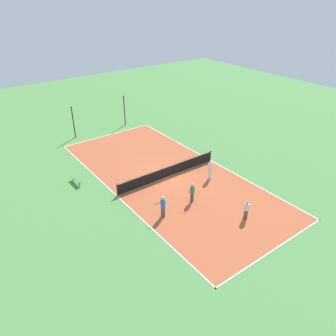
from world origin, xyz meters
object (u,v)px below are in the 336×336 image
at_px(fence_post_back_right, 124,111).
at_px(tennis_ball_left_sideline, 188,152).
at_px(tennis_ball_right_alley, 143,130).
at_px(tennis_ball_far_baseline, 181,211).
at_px(player_near_white, 210,169).
at_px(fence_post_back_left, 73,122).
at_px(bench, 76,179).
at_px(player_far_green, 192,191).
at_px(player_far_white, 246,209).
at_px(player_near_blue, 163,205).
at_px(tennis_net, 168,171).

bearing_deg(fence_post_back_right, tennis_ball_left_sideline, -82.60).
bearing_deg(tennis_ball_right_alley, tennis_ball_left_sideline, -85.99).
xyz_separation_m(tennis_ball_far_baseline, fence_post_back_right, (5.58, 18.14, 1.78)).
xyz_separation_m(player_near_white, fence_post_back_left, (-5.97, 15.87, 0.75)).
relative_size(bench, tennis_ball_right_alley, 24.35).
distance_m(player_near_white, fence_post_back_left, 16.98).
xyz_separation_m(player_far_green, tennis_ball_right_alley, (4.88, 14.81, -0.93)).
relative_size(tennis_ball_left_sideline, fence_post_back_right, 0.02).
bearing_deg(tennis_ball_left_sideline, tennis_ball_right_alley, 94.01).
distance_m(player_near_white, tennis_ball_right_alley, 13.18).
height_order(bench, tennis_ball_right_alley, bench).
xyz_separation_m(player_far_white, fence_post_back_right, (2.27, 21.62, 0.95)).
bearing_deg(player_near_white, player_near_blue, 13.34).
height_order(player_near_white, fence_post_back_left, fence_post_back_left).
distance_m(player_far_white, tennis_ball_right_alley, 19.09).
bearing_deg(player_near_blue, tennis_ball_far_baseline, 168.42).
distance_m(tennis_net, tennis_ball_right_alley, 11.30).
height_order(tennis_net, tennis_ball_right_alley, tennis_net).
relative_size(tennis_ball_left_sideline, fence_post_back_left, 0.02).
relative_size(bench, tennis_ball_left_sideline, 24.35).
bearing_deg(player_far_green, tennis_ball_right_alley, -134.64).
bearing_deg(player_near_blue, player_far_white, 142.53).
height_order(player_near_blue, fence_post_back_right, fence_post_back_right).
bearing_deg(tennis_ball_right_alley, fence_post_back_left, 159.09).
relative_size(player_far_white, tennis_ball_far_baseline, 22.51).
bearing_deg(bench, tennis_ball_right_alley, -59.27).
bearing_deg(player_far_white, player_near_white, -169.65).
relative_size(player_near_blue, tennis_ball_far_baseline, 26.33).
xyz_separation_m(tennis_ball_far_baseline, tennis_ball_right_alley, (6.40, 15.33, 0.00)).
bearing_deg(fence_post_back_left, player_far_white, -78.91).
xyz_separation_m(player_far_green, player_near_blue, (-2.99, -0.19, 0.07)).
relative_size(bench, fence_post_back_right, 0.45).
distance_m(player_far_green, fence_post_back_right, 18.09).
distance_m(player_near_blue, fence_post_back_right, 19.16).
bearing_deg(player_near_white, tennis_ball_left_sideline, -112.77).
distance_m(bench, player_near_blue, 9.02).
xyz_separation_m(bench, fence_post_back_right, (10.35, 9.44, 1.44)).
height_order(player_near_white, tennis_ball_left_sideline, player_near_white).
distance_m(tennis_net, fence_post_back_left, 13.77).
relative_size(player_far_green, tennis_ball_left_sideline, 24.66).
bearing_deg(bench, tennis_ball_far_baseline, -151.26).
bearing_deg(player_far_green, player_near_white, 179.92).
bearing_deg(fence_post_back_left, bench, -112.14).
height_order(player_near_blue, tennis_ball_far_baseline, player_near_blue).
bearing_deg(player_far_green, tennis_net, -126.99).
distance_m(player_far_white, tennis_ball_left_sideline, 11.71).
bearing_deg(tennis_net, fence_post_back_left, 103.72).
bearing_deg(bench, player_near_white, -123.25).
height_order(tennis_net, player_near_blue, player_near_blue).
bearing_deg(player_far_white, player_far_green, -128.87).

